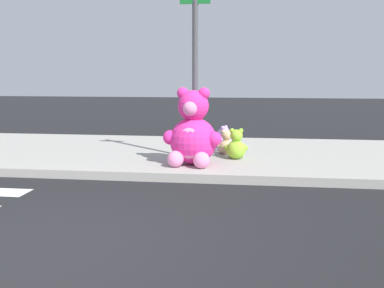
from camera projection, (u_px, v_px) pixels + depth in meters
ground_plane at (40, 249)px, 4.63m from camera, size 60.00×60.00×0.00m
sidewalk at (153, 154)px, 9.71m from camera, size 28.00×4.40×0.15m
sign_pole at (195, 69)px, 8.52m from camera, size 0.56×0.11×3.20m
plush_pink_large at (193, 134)px, 8.11m from camera, size 1.05×0.94×1.37m
plush_tan at (226, 144)px, 9.18m from camera, size 0.37×0.36×0.50m
plush_lime at (236, 147)px, 8.69m from camera, size 0.45×0.40×0.59m
plush_lavender at (223, 141)px, 9.63m from camera, size 0.38×0.39×0.53m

